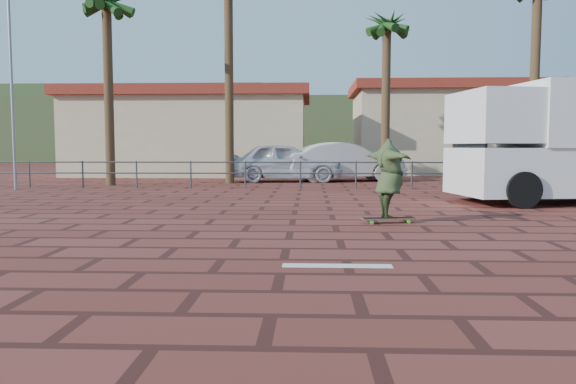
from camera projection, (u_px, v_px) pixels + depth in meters
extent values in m
plane|color=maroon|center=(286.00, 248.00, 8.36)|extent=(120.00, 120.00, 0.00)
cube|color=white|center=(337.00, 266.00, 7.14)|extent=(1.40, 0.22, 0.01)
cylinder|color=#47494F|center=(29.00, 174.00, 20.67)|extent=(0.06, 0.06, 1.00)
cylinder|color=#47494F|center=(83.00, 174.00, 20.59)|extent=(0.06, 0.06, 1.00)
cylinder|color=#47494F|center=(137.00, 174.00, 20.51)|extent=(0.06, 0.06, 1.00)
cylinder|color=#47494F|center=(191.00, 175.00, 20.43)|extent=(0.06, 0.06, 1.00)
cylinder|color=#47494F|center=(245.00, 175.00, 20.35)|extent=(0.06, 0.06, 1.00)
cylinder|color=#47494F|center=(300.00, 175.00, 20.28)|extent=(0.06, 0.06, 1.00)
cylinder|color=#47494F|center=(356.00, 175.00, 20.20)|extent=(0.06, 0.06, 1.00)
cylinder|color=#47494F|center=(412.00, 175.00, 20.12)|extent=(0.06, 0.06, 1.00)
cylinder|color=#47494F|center=(468.00, 175.00, 20.04)|extent=(0.06, 0.06, 1.00)
cylinder|color=#47494F|center=(525.00, 175.00, 19.96)|extent=(0.06, 0.06, 1.00)
cylinder|color=#47494F|center=(300.00, 162.00, 20.24)|extent=(24.00, 0.05, 0.05)
cylinder|color=#47494F|center=(300.00, 173.00, 20.27)|extent=(24.00, 0.05, 0.05)
cylinder|color=gray|center=(11.00, 75.00, 19.39)|extent=(0.10, 0.10, 8.00)
cylinder|color=brown|center=(109.00, 96.00, 21.82)|extent=(0.36, 0.36, 7.00)
sphere|color=#224C19|center=(106.00, 2.00, 21.53)|extent=(2.40, 2.40, 2.40)
cylinder|color=brown|center=(229.00, 84.00, 23.09)|extent=(0.36, 0.36, 8.20)
cylinder|color=brown|center=(386.00, 105.00, 23.40)|extent=(0.36, 0.36, 6.50)
sphere|color=#224C19|center=(387.00, 24.00, 23.13)|extent=(2.40, 2.40, 2.40)
cylinder|color=brown|center=(534.00, 85.00, 21.64)|extent=(0.36, 0.36, 7.80)
cube|color=beige|center=(193.00, 138.00, 30.35)|extent=(12.00, 7.00, 4.00)
cube|color=maroon|center=(192.00, 96.00, 30.17)|extent=(12.60, 7.60, 0.50)
cube|color=beige|center=(445.00, 134.00, 31.77)|extent=(10.00, 6.00, 4.50)
cube|color=maroon|center=(446.00, 89.00, 31.57)|extent=(10.60, 6.60, 0.50)
cube|color=#384C28|center=(307.00, 132.00, 57.92)|extent=(70.00, 18.00, 6.00)
cube|color=#384C28|center=(117.00, 125.00, 64.68)|extent=(35.00, 14.00, 8.00)
cube|color=olive|center=(389.00, 218.00, 11.14)|extent=(1.12, 0.43, 0.02)
cube|color=black|center=(389.00, 218.00, 11.13)|extent=(1.07, 0.41, 0.00)
cube|color=silver|center=(370.00, 220.00, 11.08)|extent=(0.09, 0.19, 0.03)
cube|color=silver|center=(407.00, 220.00, 11.19)|extent=(0.09, 0.19, 0.03)
cylinder|color=#52D82D|center=(372.00, 222.00, 10.98)|extent=(0.07, 0.04, 0.07)
cylinder|color=#52D82D|center=(369.00, 221.00, 11.19)|extent=(0.07, 0.04, 0.07)
cylinder|color=#52D82D|center=(409.00, 222.00, 11.09)|extent=(0.07, 0.04, 0.07)
cylinder|color=#52D82D|center=(405.00, 220.00, 11.30)|extent=(0.07, 0.04, 0.07)
imported|color=#374927|center=(389.00, 178.00, 11.07)|extent=(1.02, 2.00, 1.57)
cube|color=white|center=(570.00, 171.00, 15.18)|extent=(6.48, 3.47, 1.25)
cube|color=white|center=(496.00, 118.00, 14.80)|extent=(2.21, 2.77, 1.37)
cube|color=black|center=(469.00, 137.00, 14.76)|extent=(0.38, 1.92, 0.74)
cylinder|color=black|center=(522.00, 190.00, 13.78)|extent=(0.95, 0.46, 0.91)
cylinder|color=black|center=(478.00, 183.00, 16.15)|extent=(0.95, 0.46, 0.91)
imported|color=silver|center=(285.00, 162.00, 24.26)|extent=(5.03, 2.22, 1.68)
imported|color=silver|center=(345.00, 162.00, 24.66)|extent=(5.41, 2.83, 1.70)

